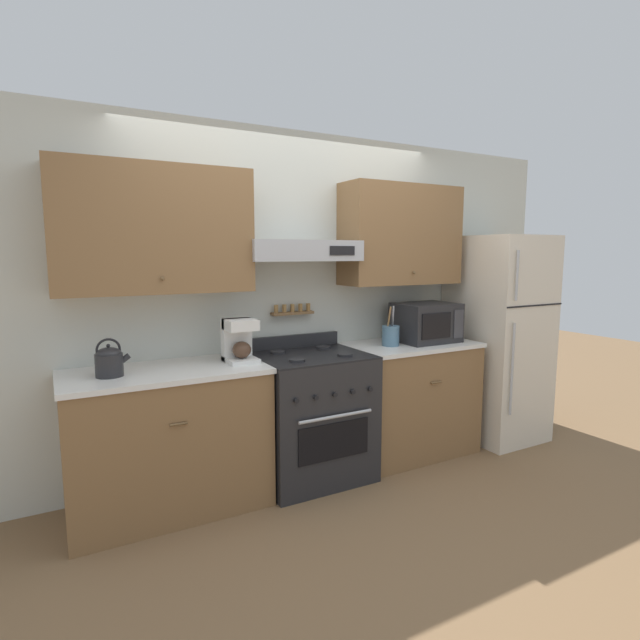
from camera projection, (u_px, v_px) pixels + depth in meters
ground_plane at (332, 493)px, 3.44m from camera, size 16.00×16.00×0.00m
wall_back at (287, 277)px, 3.76m from camera, size 5.20×0.46×2.55m
counter_left at (168, 439)px, 3.19m from camera, size 1.24×0.66×0.92m
counter_right at (409, 397)px, 4.11m from camera, size 1.05×0.66×0.92m
stove_range at (311, 415)px, 3.65m from camera, size 0.79×0.70×1.01m
refrigerator at (497, 338)px, 4.44m from camera, size 0.66×0.77×1.79m
tea_kettle at (109, 361)px, 2.93m from camera, size 0.20×0.16×0.23m
coffee_maker at (239, 340)px, 3.34m from camera, size 0.20×0.24×0.29m
microwave at (426, 322)px, 4.09m from camera, size 0.48×0.39×0.32m
utensil_crock at (391, 335)px, 3.91m from camera, size 0.14×0.14×0.31m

